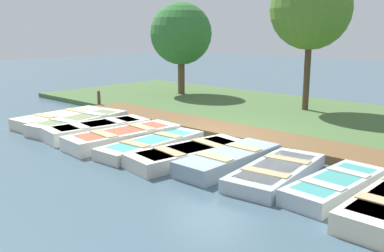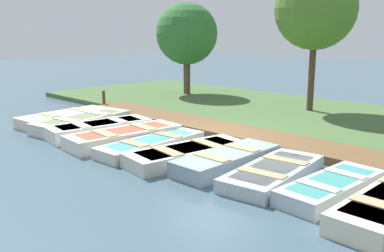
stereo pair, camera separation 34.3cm
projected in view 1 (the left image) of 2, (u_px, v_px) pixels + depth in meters
name	position (u px, v px, depth m)	size (l,w,h in m)	color
ground_plane	(207.00, 142.00, 12.74)	(80.00, 80.00, 0.00)	#425B6B
shore_bank	(293.00, 115.00, 16.30)	(8.00, 24.00, 0.20)	#476638
dock_walkway	(231.00, 132.00, 13.54)	(1.52, 13.53, 0.22)	brown
rowboat_0	(61.00, 118.00, 15.21)	(3.42, 1.35, 0.41)	beige
rowboat_1	(80.00, 122.00, 14.50)	(3.72, 1.63, 0.42)	beige
rowboat_2	(98.00, 129.00, 13.47)	(3.37, 1.58, 0.44)	silver
rowboat_3	(124.00, 137.00, 12.55)	(3.54, 1.43, 0.42)	silver
rowboat_4	(152.00, 144.00, 11.87)	(3.39, 1.16, 0.33)	beige
rowboat_5	(189.00, 154.00, 10.92)	(3.42, 1.62, 0.38)	beige
rowboat_6	(229.00, 159.00, 10.37)	(3.01, 1.03, 0.41)	#8C9EA8
rowboat_7	(276.00, 172.00, 9.59)	(3.16, 1.54, 0.33)	#B2BCC1
rowboat_8	(335.00, 185.00, 8.71)	(2.83, 1.10, 0.35)	#B2BCC1
mooring_post_near	(99.00, 100.00, 17.97)	(0.13, 0.13, 0.80)	brown
park_tree_far_left	(181.00, 34.00, 20.53)	(2.96, 2.96, 4.59)	brown
park_tree_left	(311.00, 9.00, 16.06)	(3.07, 3.07, 5.59)	#4C3828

